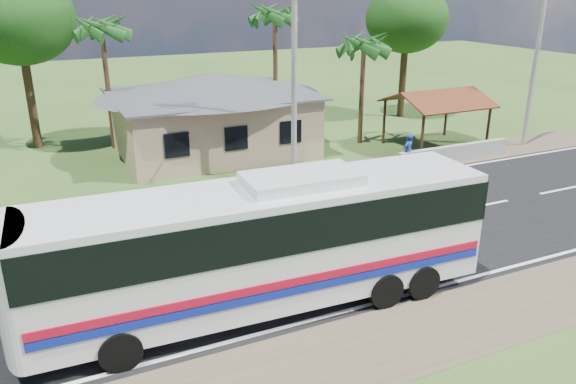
{
  "coord_description": "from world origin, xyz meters",
  "views": [
    {
      "loc": [
        -8.06,
        -16.71,
        8.88
      ],
      "look_at": [
        0.14,
        1.0,
        1.66
      ],
      "focal_mm": 35.0,
      "sensor_mm": 36.0,
      "label": 1
    }
  ],
  "objects_px": {
    "waiting_shed": "(437,100)",
    "motorcycle": "(279,183)",
    "coach_bus": "(266,236)",
    "person": "(408,151)"
  },
  "relations": [
    {
      "from": "coach_bus",
      "to": "motorcycle",
      "type": "height_order",
      "value": "coach_bus"
    },
    {
      "from": "coach_bus",
      "to": "person",
      "type": "distance_m",
      "value": 14.9
    },
    {
      "from": "coach_bus",
      "to": "person",
      "type": "xyz_separation_m",
      "value": [
        11.65,
        9.19,
        -1.37
      ]
    },
    {
      "from": "coach_bus",
      "to": "waiting_shed",
      "type": "bearing_deg",
      "value": 39.88
    },
    {
      "from": "waiting_shed",
      "to": "motorcycle",
      "type": "bearing_deg",
      "value": -163.66
    },
    {
      "from": "coach_bus",
      "to": "person",
      "type": "bearing_deg",
      "value": 40.52
    },
    {
      "from": "coach_bus",
      "to": "motorcycle",
      "type": "relative_size",
      "value": 7.3
    },
    {
      "from": "waiting_shed",
      "to": "motorcycle",
      "type": "height_order",
      "value": "waiting_shed"
    },
    {
      "from": "waiting_shed",
      "to": "coach_bus",
      "type": "bearing_deg",
      "value": -142.37
    },
    {
      "from": "waiting_shed",
      "to": "person",
      "type": "xyz_separation_m",
      "value": [
        -3.98,
        -2.86,
        -1.81
      ]
    }
  ]
}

